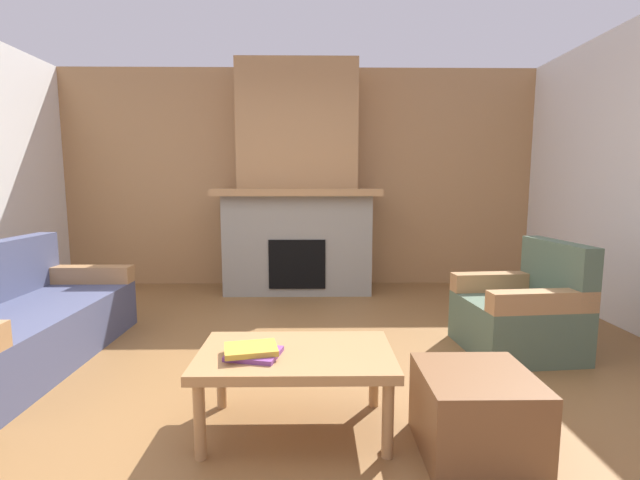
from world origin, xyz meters
TOP-DOWN VIEW (x-y plane):
  - ground at (0.00, 0.00)m, footprint 9.00×9.00m
  - wall_back_wood_panel at (0.00, 3.00)m, footprint 6.00×0.12m
  - fireplace at (0.00, 2.62)m, footprint 1.90×0.82m
  - couch at (-1.94, 0.43)m, footprint 0.85×1.80m
  - armchair at (1.79, 0.60)m, footprint 0.82×0.82m
  - coffee_table at (0.10, -0.48)m, footprint 1.00×0.60m
  - ottoman at (0.96, -0.69)m, footprint 0.52×0.52m
  - book_stack_near_edge at (-0.12, -0.54)m, footprint 0.31×0.26m

SIDE VIEW (x-z plane):
  - ground at x=0.00m, z-range 0.00..0.00m
  - ottoman at x=0.96m, z-range 0.00..0.40m
  - couch at x=-1.94m, z-range -0.14..0.71m
  - armchair at x=1.79m, z-range -0.13..0.72m
  - coffee_table at x=0.10m, z-range 0.16..0.59m
  - book_stack_near_edge at x=-0.12m, z-range 0.43..0.48m
  - fireplace at x=0.00m, z-range -0.19..2.51m
  - wall_back_wood_panel at x=0.00m, z-range 0.00..2.70m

